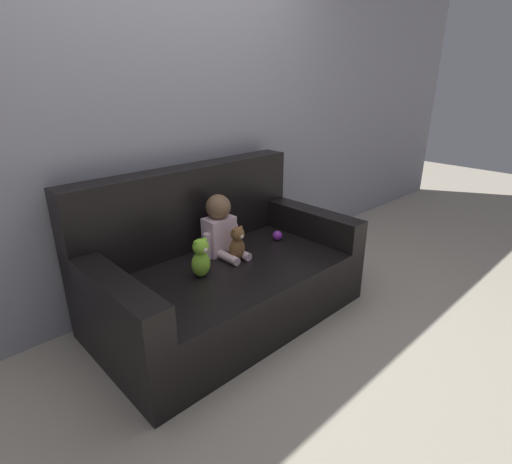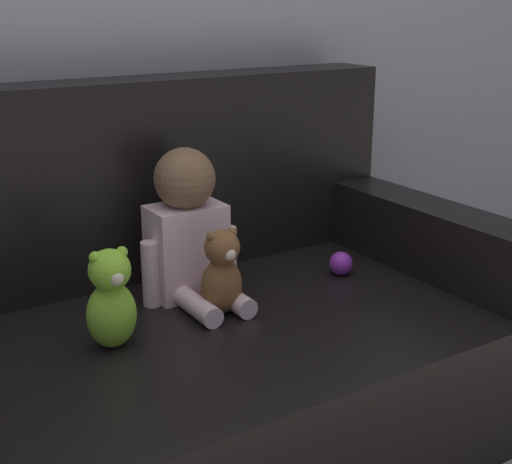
{
  "view_description": "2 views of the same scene",
  "coord_description": "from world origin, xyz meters",
  "px_view_note": "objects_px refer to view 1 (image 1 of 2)",
  "views": [
    {
      "loc": [
        -1.46,
        -1.8,
        1.52
      ],
      "look_at": [
        0.14,
        -0.12,
        0.6
      ],
      "focal_mm": 28.0,
      "sensor_mm": 36.0,
      "label": 1
    },
    {
      "loc": [
        -0.75,
        -1.48,
        1.17
      ],
      "look_at": [
        0.19,
        -0.02,
        0.6
      ],
      "focal_mm": 50.0,
      "sensor_mm": 36.0,
      "label": 2
    }
  ],
  "objects_px": {
    "couch": "(220,270)",
    "teddy_bear_brown": "(237,244)",
    "toy_ball": "(277,235)",
    "plush_toy_side": "(201,258)",
    "person_baby": "(220,228)"
  },
  "relations": [
    {
      "from": "couch",
      "to": "teddy_bear_brown",
      "type": "height_order",
      "value": "couch"
    },
    {
      "from": "teddy_bear_brown",
      "to": "toy_ball",
      "type": "xyz_separation_m",
      "value": [
        0.43,
        0.05,
        -0.07
      ]
    },
    {
      "from": "teddy_bear_brown",
      "to": "toy_ball",
      "type": "height_order",
      "value": "teddy_bear_brown"
    },
    {
      "from": "plush_toy_side",
      "to": "person_baby",
      "type": "bearing_deg",
      "value": 31.2
    },
    {
      "from": "couch",
      "to": "plush_toy_side",
      "type": "height_order",
      "value": "couch"
    },
    {
      "from": "couch",
      "to": "person_baby",
      "type": "distance_m",
      "value": 0.28
    },
    {
      "from": "toy_ball",
      "to": "teddy_bear_brown",
      "type": "bearing_deg",
      "value": -173.46
    },
    {
      "from": "person_baby",
      "to": "plush_toy_side",
      "type": "bearing_deg",
      "value": -148.8
    },
    {
      "from": "couch",
      "to": "plush_toy_side",
      "type": "relative_size",
      "value": 6.92
    },
    {
      "from": "couch",
      "to": "person_baby",
      "type": "relative_size",
      "value": 4.15
    },
    {
      "from": "toy_ball",
      "to": "plush_toy_side",
      "type": "bearing_deg",
      "value": -174.31
    },
    {
      "from": "couch",
      "to": "toy_ball",
      "type": "relative_size",
      "value": 24.44
    },
    {
      "from": "person_baby",
      "to": "teddy_bear_brown",
      "type": "relative_size",
      "value": 1.78
    },
    {
      "from": "person_baby",
      "to": "toy_ball",
      "type": "relative_size",
      "value": 5.89
    },
    {
      "from": "teddy_bear_brown",
      "to": "plush_toy_side",
      "type": "xyz_separation_m",
      "value": [
        -0.31,
        -0.02,
        0.01
      ]
    }
  ]
}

